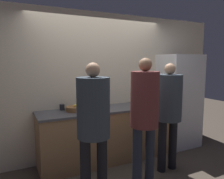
% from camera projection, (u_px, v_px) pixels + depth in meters
% --- Properties ---
extents(ground_plane, '(14.00, 14.00, 0.00)m').
position_uv_depth(ground_plane, '(116.00, 168.00, 3.57)').
color(ground_plane, '#4C4238').
extents(wall_back, '(5.20, 0.06, 2.60)m').
position_uv_depth(wall_back, '(99.00, 85.00, 4.01)').
color(wall_back, beige).
rests_on(wall_back, ground_plane).
extents(counter, '(2.35, 0.66, 0.93)m').
position_uv_depth(counter, '(106.00, 134.00, 3.83)').
color(counter, '#9E754C').
rests_on(counter, ground_plane).
extents(refrigerator, '(0.76, 0.65, 1.87)m').
position_uv_depth(refrigerator, '(178.00, 101.00, 4.47)').
color(refrigerator, white).
rests_on(refrigerator, ground_plane).
extents(person_left, '(0.40, 0.40, 1.72)m').
position_uv_depth(person_left, '(93.00, 118.00, 2.61)').
color(person_left, black).
rests_on(person_left, ground_plane).
extents(person_center, '(0.38, 0.38, 1.78)m').
position_uv_depth(person_center, '(144.00, 110.00, 2.94)').
color(person_center, '#232838').
rests_on(person_center, ground_plane).
extents(person_right, '(0.39, 0.39, 1.71)m').
position_uv_depth(person_right, '(169.00, 106.00, 3.40)').
color(person_right, black).
rests_on(person_right, ground_plane).
extents(fruit_bowl, '(0.28, 0.28, 0.12)m').
position_uv_depth(fruit_bowl, '(75.00, 109.00, 3.54)').
color(fruit_bowl, brown).
rests_on(fruit_bowl, counter).
extents(utensil_crock, '(0.10, 0.10, 0.25)m').
position_uv_depth(utensil_crock, '(134.00, 100.00, 4.16)').
color(utensil_crock, silver).
rests_on(utensil_crock, counter).
extents(bottle_red, '(0.07, 0.07, 0.19)m').
position_uv_depth(bottle_red, '(90.00, 103.00, 3.86)').
color(bottle_red, red).
rests_on(bottle_red, counter).
extents(bottle_clear, '(0.08, 0.08, 0.26)m').
position_uv_depth(bottle_clear, '(158.00, 100.00, 3.99)').
color(bottle_clear, silver).
rests_on(bottle_clear, counter).
extents(cup_black, '(0.08, 0.08, 0.09)m').
position_uv_depth(cup_black, '(62.00, 107.00, 3.63)').
color(cup_black, '#28282D').
rests_on(cup_black, counter).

